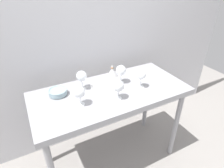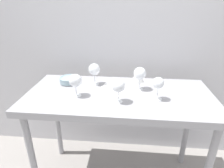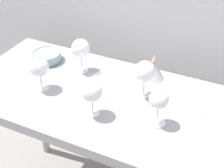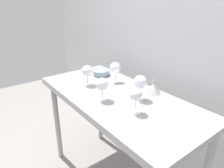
{
  "view_description": "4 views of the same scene",
  "coord_description": "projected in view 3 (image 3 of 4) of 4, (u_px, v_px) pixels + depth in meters",
  "views": [
    {
      "loc": [
        -0.64,
        -1.26,
        1.81
      ],
      "look_at": [
        0.04,
        0.04,
        0.93
      ],
      "focal_mm": 30.08,
      "sensor_mm": 36.0,
      "label": 1
    },
    {
      "loc": [
        0.07,
        -1.28,
        1.54
      ],
      "look_at": [
        -0.06,
        0.05,
        0.95
      ],
      "focal_mm": 30.33,
      "sensor_mm": 36.0,
      "label": 2
    },
    {
      "loc": [
        0.53,
        -1.07,
        1.82
      ],
      "look_at": [
        0.01,
        0.03,
        0.96
      ],
      "focal_mm": 51.95,
      "sensor_mm": 36.0,
      "label": 3
    },
    {
      "loc": [
        1.09,
        -0.89,
        1.58
      ],
      "look_at": [
        -0.01,
        -0.05,
        1.0
      ],
      "focal_mm": 33.04,
      "sensor_mm": 36.0,
      "label": 4
    }
  ],
  "objects": [
    {
      "name": "tasting_sheet_lower",
      "position": [
        192.0,
        102.0,
        1.47
      ],
      "size": [
        0.21,
        0.26,
        0.0
      ],
      "primitive_type": "cube",
      "rotation": [
        0.0,
        0.0,
        -0.24
      ],
      "color": "white",
      "rests_on": "steel_counter"
    },
    {
      "name": "wine_glass_near_center",
      "position": [
        93.0,
        92.0,
        1.34
      ],
      "size": [
        0.09,
        0.09,
        0.17
      ],
      "color": "white",
      "rests_on": "steel_counter"
    },
    {
      "name": "tasting_sheet_upper",
      "position": [
        99.0,
        87.0,
        1.56
      ],
      "size": [
        0.24,
        0.27,
        0.0
      ],
      "primitive_type": "cube",
      "rotation": [
        0.0,
        0.0,
        -0.26
      ],
      "color": "white",
      "rests_on": "steel_counter"
    },
    {
      "name": "wine_glass_near_right",
      "position": [
        159.0,
        100.0,
        1.29
      ],
      "size": [
        0.08,
        0.08,
        0.17
      ],
      "color": "white",
      "rests_on": "steel_counter"
    },
    {
      "name": "tasting_bowl",
      "position": [
        47.0,
        56.0,
        1.75
      ],
      "size": [
        0.16,
        0.16,
        0.05
      ],
      "color": "#4C4C4C",
      "rests_on": "steel_counter"
    },
    {
      "name": "wine_glass_near_left",
      "position": [
        39.0,
        68.0,
        1.49
      ],
      "size": [
        0.09,
        0.09,
        0.17
      ],
      "color": "white",
      "rests_on": "steel_counter"
    },
    {
      "name": "decanter_funnel",
      "position": [
        153.0,
        70.0,
        1.61
      ],
      "size": [
        0.12,
        0.12,
        0.14
      ],
      "color": "silver",
      "rests_on": "steel_counter"
    },
    {
      "name": "wine_glass_far_right",
      "position": [
        145.0,
        72.0,
        1.44
      ],
      "size": [
        0.1,
        0.1,
        0.18
      ],
      "color": "white",
      "rests_on": "steel_counter"
    },
    {
      "name": "steel_counter",
      "position": [
        106.0,
        114.0,
        1.56
      ],
      "size": [
        1.4,
        0.65,
        0.9
      ],
      "color": "#99999E",
      "rests_on": "ground_plane"
    },
    {
      "name": "wine_glass_far_left",
      "position": [
        81.0,
        49.0,
        1.61
      ],
      "size": [
        0.09,
        0.09,
        0.18
      ],
      "color": "white",
      "rests_on": "steel_counter"
    }
  ]
}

